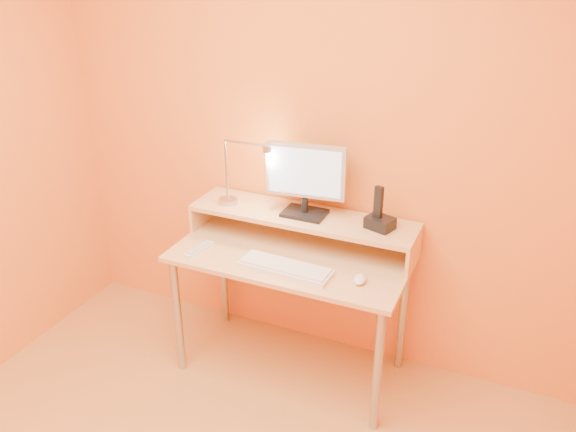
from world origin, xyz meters
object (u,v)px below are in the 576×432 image
at_px(lamp_base, 228,201).
at_px(mouse, 360,279).
at_px(phone_dock, 380,223).
at_px(remote_control, 199,249).
at_px(monitor_panel, 306,171).
at_px(keyboard, 285,268).

distance_m(lamp_base, mouse, 0.87).
bearing_deg(lamp_base, phone_dock, 2.06).
xyz_separation_m(lamp_base, phone_dock, (0.83, 0.03, 0.02)).
height_order(lamp_base, phone_dock, phone_dock).
bearing_deg(remote_control, mouse, 11.83).
bearing_deg(mouse, phone_dock, 81.02).
bearing_deg(monitor_panel, remote_control, -151.83).
bearing_deg(remote_control, phone_dock, 28.87).
distance_m(lamp_base, phone_dock, 0.83).
distance_m(monitor_panel, remote_control, 0.68).
relative_size(phone_dock, remote_control, 0.70).
distance_m(lamp_base, keyboard, 0.56).
xyz_separation_m(phone_dock, keyboard, (-0.37, -0.31, -0.18)).
bearing_deg(monitor_panel, keyboard, -91.69).
relative_size(monitor_panel, lamp_base, 4.09).
relative_size(keyboard, remote_control, 2.50).
distance_m(phone_dock, keyboard, 0.52).
bearing_deg(monitor_panel, mouse, -42.07).
height_order(phone_dock, keyboard, phone_dock).
distance_m(monitor_panel, mouse, 0.61).
bearing_deg(mouse, lamp_base, 156.92).
relative_size(lamp_base, keyboard, 0.22).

